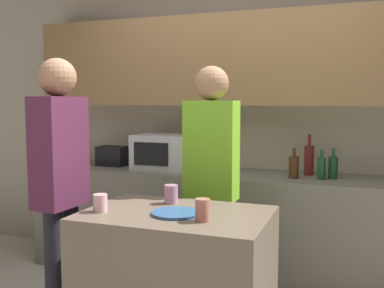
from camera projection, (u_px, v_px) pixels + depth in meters
name	position (u px, v px, depth m)	size (l,w,h in m)	color
back_wall	(244.00, 95.00, 3.88)	(6.40, 0.40, 2.70)	#B2A893
back_counter	(235.00, 226.00, 3.74)	(3.60, 0.62, 0.90)	#6B665B
microwave	(165.00, 152.00, 3.91)	(0.52, 0.39, 0.30)	#B7BABC
toaster	(112.00, 156.00, 4.10)	(0.26, 0.16, 0.18)	black
bottle_0	(294.00, 167.00, 3.45)	(0.08, 0.08, 0.23)	#472814
bottle_1	(309.00, 159.00, 3.59)	(0.08, 0.08, 0.33)	maroon
bottle_2	(322.00, 168.00, 3.39)	(0.06, 0.06, 0.23)	#194723
bottle_3	(333.00, 167.00, 3.43)	(0.07, 0.07, 0.23)	#194723
plate_on_island	(176.00, 213.00, 2.39)	(0.26, 0.26, 0.01)	#2D5684
cup_0	(171.00, 194.00, 2.64)	(0.08, 0.08, 0.11)	#BC839B
cup_1	(100.00, 203.00, 2.45)	(0.08, 0.08, 0.10)	beige
cup_2	(203.00, 210.00, 2.25)	(0.07, 0.07, 0.11)	#B76E5C
person_left	(211.00, 170.00, 2.98)	(0.34, 0.23, 1.72)	black
person_center	(60.00, 174.00, 2.73)	(0.23, 0.35, 1.74)	black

